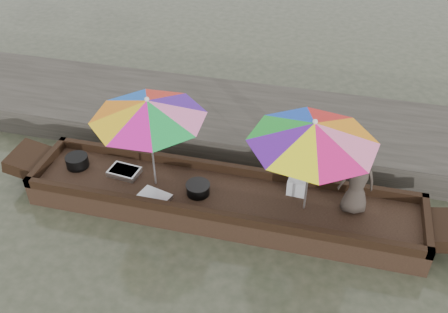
% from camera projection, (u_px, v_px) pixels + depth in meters
% --- Properties ---
extents(water, '(80.00, 80.00, 0.00)m').
position_uv_depth(water, '(222.00, 211.00, 7.82)').
color(water, '#303525').
rests_on(water, ground).
extents(dock, '(22.00, 2.20, 0.50)m').
position_uv_depth(dock, '(251.00, 123.00, 9.37)').
color(dock, '#2D2B26').
rests_on(dock, ground).
extents(boat_hull, '(6.04, 1.20, 0.35)m').
position_uv_depth(boat_hull, '(222.00, 203.00, 7.72)').
color(boat_hull, black).
rests_on(boat_hull, water).
extents(cooking_pot, '(0.36, 0.36, 0.19)m').
position_uv_depth(cooking_pot, '(77.00, 161.00, 8.11)').
color(cooking_pot, black).
rests_on(cooking_pot, boat_hull).
extents(tray_crayfish, '(0.51, 0.38, 0.09)m').
position_uv_depth(tray_crayfish, '(124.00, 172.00, 7.98)').
color(tray_crayfish, silver).
rests_on(tray_crayfish, boat_hull).
extents(tray_scallop, '(0.55, 0.44, 0.06)m').
position_uv_depth(tray_scallop, '(154.00, 197.00, 7.51)').
color(tray_scallop, silver).
rests_on(tray_scallop, boat_hull).
extents(charcoal_grill, '(0.35, 0.35, 0.16)m').
position_uv_depth(charcoal_grill, '(198.00, 189.00, 7.58)').
color(charcoal_grill, black).
rests_on(charcoal_grill, boat_hull).
extents(supply_bag, '(0.29, 0.24, 0.26)m').
position_uv_depth(supply_bag, '(297.00, 186.00, 7.57)').
color(supply_bag, silver).
rests_on(supply_bag, boat_hull).
extents(vendor, '(0.55, 0.41, 1.03)m').
position_uv_depth(vendor, '(357.00, 182.00, 7.04)').
color(vendor, '#38302A').
rests_on(vendor, boat_hull).
extents(umbrella_bow, '(2.18, 2.18, 1.55)m').
position_uv_depth(umbrella_bow, '(151.00, 143.00, 7.36)').
color(umbrella_bow, pink).
rests_on(umbrella_bow, boat_hull).
extents(umbrella_stern, '(2.11, 2.11, 1.55)m').
position_uv_depth(umbrella_stern, '(309.00, 167.00, 6.90)').
color(umbrella_stern, orange).
rests_on(umbrella_stern, boat_hull).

